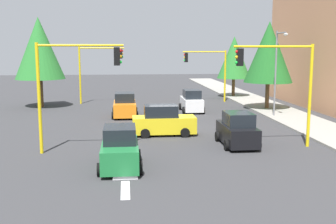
{
  "coord_description": "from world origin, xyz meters",
  "views": [
    {
      "loc": [
        28.08,
        -2.93,
        5.65
      ],
      "look_at": [
        -0.0,
        0.01,
        1.2
      ],
      "focal_mm": 43.66,
      "sensor_mm": 36.0,
      "label": 1
    }
  ],
  "objects_px": {
    "traffic_signal_far_right": "(98,63)",
    "car_yellow": "(163,121)",
    "traffic_signal_near_right": "(72,76)",
    "traffic_signal_far_left": "(208,65)",
    "tree_roadside_far": "(234,58)",
    "car_white": "(192,102)",
    "car_green": "(120,149)",
    "street_lamp_curbside": "(278,64)",
    "car_black": "(237,130)",
    "tree_opposite_side": "(39,48)",
    "traffic_signal_near_left": "(281,75)",
    "car_orange": "(125,106)",
    "tree_roadside_mid": "(269,52)"
  },
  "relations": [
    {
      "from": "traffic_signal_near_left",
      "to": "tree_roadside_far",
      "type": "bearing_deg",
      "value": 171.06
    },
    {
      "from": "street_lamp_curbside",
      "to": "tree_roadside_far",
      "type": "height_order",
      "value": "street_lamp_curbside"
    },
    {
      "from": "traffic_signal_near_right",
      "to": "traffic_signal_far_left",
      "type": "relative_size",
      "value": 1.1
    },
    {
      "from": "traffic_signal_far_right",
      "to": "tree_roadside_mid",
      "type": "xyz_separation_m",
      "value": [
        6.0,
        15.71,
        1.18
      ]
    },
    {
      "from": "tree_roadside_far",
      "to": "car_yellow",
      "type": "relative_size",
      "value": 1.69
    },
    {
      "from": "tree_roadside_far",
      "to": "tree_opposite_side",
      "type": "xyz_separation_m",
      "value": [
        6.0,
        -20.5,
        1.06
      ]
    },
    {
      "from": "tree_opposite_side",
      "to": "car_black",
      "type": "distance_m",
      "value": 23.11
    },
    {
      "from": "street_lamp_curbside",
      "to": "car_black",
      "type": "relative_size",
      "value": 1.88
    },
    {
      "from": "tree_roadside_mid",
      "to": "tree_roadside_far",
      "type": "bearing_deg",
      "value": -177.14
    },
    {
      "from": "traffic_signal_far_left",
      "to": "car_orange",
      "type": "relative_size",
      "value": 1.39
    },
    {
      "from": "tree_roadside_far",
      "to": "car_black",
      "type": "relative_size",
      "value": 1.86
    },
    {
      "from": "traffic_signal_far_left",
      "to": "traffic_signal_far_right",
      "type": "bearing_deg",
      "value": -90.0
    },
    {
      "from": "car_black",
      "to": "tree_roadside_far",
      "type": "bearing_deg",
      "value": 165.62
    },
    {
      "from": "traffic_signal_near_right",
      "to": "car_orange",
      "type": "height_order",
      "value": "traffic_signal_near_right"
    },
    {
      "from": "tree_roadside_far",
      "to": "street_lamp_curbside",
      "type": "bearing_deg",
      "value": -1.19
    },
    {
      "from": "traffic_signal_near_left",
      "to": "car_white",
      "type": "relative_size",
      "value": 1.6
    },
    {
      "from": "traffic_signal_far_right",
      "to": "car_yellow",
      "type": "relative_size",
      "value": 1.41
    },
    {
      "from": "traffic_signal_near_left",
      "to": "car_black",
      "type": "distance_m",
      "value": 3.98
    },
    {
      "from": "car_white",
      "to": "car_orange",
      "type": "xyz_separation_m",
      "value": [
        2.05,
        -5.93,
        0.0
      ]
    },
    {
      "from": "traffic_signal_near_left",
      "to": "tree_roadside_far",
      "type": "height_order",
      "value": "tree_roadside_far"
    },
    {
      "from": "tree_roadside_far",
      "to": "car_yellow",
      "type": "height_order",
      "value": "tree_roadside_far"
    },
    {
      "from": "car_white",
      "to": "traffic_signal_near_left",
      "type": "bearing_deg",
      "value": 11.62
    },
    {
      "from": "traffic_signal_far_left",
      "to": "car_black",
      "type": "height_order",
      "value": "traffic_signal_far_left"
    },
    {
      "from": "tree_roadside_far",
      "to": "car_white",
      "type": "height_order",
      "value": "tree_roadside_far"
    },
    {
      "from": "traffic_signal_far_left",
      "to": "tree_roadside_far",
      "type": "height_order",
      "value": "tree_roadside_far"
    },
    {
      "from": "traffic_signal_far_left",
      "to": "car_orange",
      "type": "bearing_deg",
      "value": -45.83
    },
    {
      "from": "traffic_signal_near_right",
      "to": "tree_roadside_far",
      "type": "xyz_separation_m",
      "value": [
        -24.0,
        15.24,
        0.37
      ]
    },
    {
      "from": "car_yellow",
      "to": "car_green",
      "type": "distance_m",
      "value": 7.67
    },
    {
      "from": "tree_opposite_side",
      "to": "car_green",
      "type": "height_order",
      "value": "tree_opposite_side"
    },
    {
      "from": "car_orange",
      "to": "car_yellow",
      "type": "bearing_deg",
      "value": 18.23
    },
    {
      "from": "traffic_signal_near_right",
      "to": "tree_opposite_side",
      "type": "height_order",
      "value": "tree_opposite_side"
    },
    {
      "from": "traffic_signal_near_right",
      "to": "tree_roadside_far",
      "type": "relative_size",
      "value": 0.85
    },
    {
      "from": "traffic_signal_near_right",
      "to": "car_orange",
      "type": "distance_m",
      "value": 12.34
    },
    {
      "from": "car_orange",
      "to": "tree_roadside_far",
      "type": "bearing_deg",
      "value": 134.78
    },
    {
      "from": "tree_opposite_side",
      "to": "car_black",
      "type": "relative_size",
      "value": 2.29
    },
    {
      "from": "traffic_signal_near_right",
      "to": "car_green",
      "type": "height_order",
      "value": "traffic_signal_near_right"
    },
    {
      "from": "car_green",
      "to": "car_white",
      "type": "bearing_deg",
      "value": 159.87
    },
    {
      "from": "car_black",
      "to": "car_yellow",
      "type": "bearing_deg",
      "value": -129.75
    },
    {
      "from": "traffic_signal_near_right",
      "to": "tree_roadside_mid",
      "type": "xyz_separation_m",
      "value": [
        -14.0,
        15.74,
        1.08
      ]
    },
    {
      "from": "traffic_signal_far_left",
      "to": "street_lamp_curbside",
      "type": "distance_m",
      "value": 10.99
    },
    {
      "from": "traffic_signal_far_right",
      "to": "car_yellow",
      "type": "distance_m",
      "value": 17.12
    },
    {
      "from": "traffic_signal_far_right",
      "to": "car_white",
      "type": "distance_m",
      "value": 11.19
    },
    {
      "from": "traffic_signal_far_left",
      "to": "tree_roadside_far",
      "type": "bearing_deg",
      "value": 136.11
    },
    {
      "from": "traffic_signal_near_left",
      "to": "street_lamp_curbside",
      "type": "xyz_separation_m",
      "value": [
        -9.61,
        3.47,
        0.21
      ]
    },
    {
      "from": "traffic_signal_far_right",
      "to": "traffic_signal_near_left",
      "type": "xyz_separation_m",
      "value": [
        20.0,
        11.44,
        0.06
      ]
    },
    {
      "from": "car_green",
      "to": "street_lamp_curbside",
      "type": "bearing_deg",
      "value": 135.77
    },
    {
      "from": "car_orange",
      "to": "car_black",
      "type": "bearing_deg",
      "value": 30.83
    },
    {
      "from": "car_white",
      "to": "tree_roadside_far",
      "type": "bearing_deg",
      "value": 147.59
    },
    {
      "from": "traffic_signal_near_left",
      "to": "car_orange",
      "type": "height_order",
      "value": "traffic_signal_near_left"
    },
    {
      "from": "traffic_signal_near_right",
      "to": "tree_roadside_mid",
      "type": "relative_size",
      "value": 0.74
    }
  ]
}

